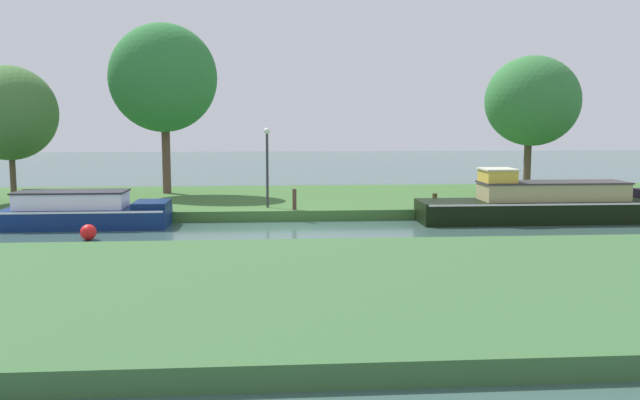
# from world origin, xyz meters

# --- Properties ---
(ground_plane) EXTENTS (120.00, 120.00, 0.00)m
(ground_plane) POSITION_xyz_m (0.00, 0.00, 0.00)
(ground_plane) COLOR #39564F
(riverbank_far) EXTENTS (72.00, 10.00, 0.40)m
(riverbank_far) POSITION_xyz_m (0.00, 7.00, 0.20)
(riverbank_far) COLOR #39642D
(riverbank_far) RESTS_ON ground_plane
(riverbank_near) EXTENTS (72.00, 10.00, 0.40)m
(riverbank_near) POSITION_xyz_m (0.00, -9.00, 0.20)
(riverbank_near) COLOR #386335
(riverbank_near) RESTS_ON ground_plane
(navy_barge) EXTENTS (5.71, 1.97, 1.31)m
(navy_barge) POSITION_xyz_m (-7.29, 1.20, 0.56)
(navy_barge) COLOR navy
(navy_barge) RESTS_ON ground_plane
(black_narrowboat) EXTENTS (9.21, 2.03, 2.02)m
(black_narrowboat) POSITION_xyz_m (9.50, 1.20, 0.67)
(black_narrowboat) COLOR black
(black_narrowboat) RESTS_ON ground_plane
(willow_tree_left) EXTENTS (3.76, 4.79, 5.62)m
(willow_tree_left) POSITION_xyz_m (-11.40, 5.69, 4.08)
(willow_tree_left) COLOR brown
(willow_tree_left) RESTS_ON riverbank_far
(willow_tree_centre) EXTENTS (4.89, 3.55, 7.77)m
(willow_tree_centre) POSITION_xyz_m (-5.53, 8.34, 5.69)
(willow_tree_centre) COLOR brown
(willow_tree_centre) RESTS_ON riverbank_far
(willow_tree_right) EXTENTS (4.48, 3.86, 6.40)m
(willow_tree_right) POSITION_xyz_m (11.61, 7.95, 4.68)
(willow_tree_right) COLOR brown
(willow_tree_right) RESTS_ON riverbank_far
(lamp_post) EXTENTS (0.24, 0.24, 3.10)m
(lamp_post) POSITION_xyz_m (-0.83, 3.11, 2.34)
(lamp_post) COLOR #333338
(lamp_post) RESTS_ON riverbank_far
(mooring_post_near) EXTENTS (0.16, 0.16, 0.80)m
(mooring_post_near) POSITION_xyz_m (0.19, 2.36, 0.80)
(mooring_post_near) COLOR #47312B
(mooring_post_near) RESTS_ON riverbank_far
(mooring_post_far) EXTENTS (0.19, 0.19, 0.58)m
(mooring_post_far) POSITION_xyz_m (5.62, 2.36, 0.69)
(mooring_post_far) COLOR #443C21
(mooring_post_far) RESTS_ON riverbank_far
(channel_buoy) EXTENTS (0.51, 0.51, 0.51)m
(channel_buoy) POSITION_xyz_m (-6.51, -1.48, 0.25)
(channel_buoy) COLOR red
(channel_buoy) RESTS_ON ground_plane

